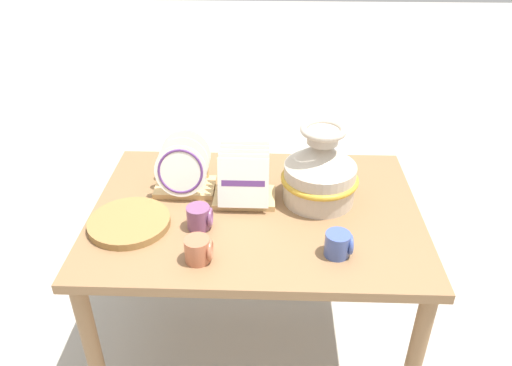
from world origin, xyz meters
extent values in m
plane|color=#B2ADA3|center=(0.00, 0.00, 0.00)|extent=(14.00, 14.00, 0.00)
cube|color=olive|center=(0.00, 0.00, 0.72)|extent=(1.19, 0.85, 0.03)
cylinder|color=olive|center=(-0.55, -0.37, 0.35)|extent=(0.06, 0.06, 0.70)
cylinder|color=olive|center=(-0.55, 0.37, 0.35)|extent=(0.06, 0.06, 0.70)
cylinder|color=olive|center=(0.55, 0.37, 0.35)|extent=(0.06, 0.06, 0.70)
cylinder|color=beige|center=(0.23, 0.07, 0.81)|extent=(0.26, 0.26, 0.15)
cone|color=beige|center=(0.23, 0.07, 0.93)|extent=(0.26, 0.26, 0.09)
cylinder|color=beige|center=(0.23, 0.07, 1.00)|extent=(0.11, 0.11, 0.05)
torus|color=beige|center=(0.23, 0.07, 1.02)|extent=(0.16, 0.16, 0.02)
torus|color=gold|center=(0.23, 0.07, 0.83)|extent=(0.29, 0.29, 0.02)
cube|color=tan|center=(-0.28, 0.12, 0.75)|extent=(0.23, 0.15, 0.02)
cylinder|color=tan|center=(-0.36, 0.18, 0.79)|extent=(0.01, 0.01, 0.06)
cylinder|color=tan|center=(-0.20, 0.18, 0.79)|extent=(0.01, 0.01, 0.06)
cylinder|color=white|center=(-0.28, 0.06, 0.86)|extent=(0.19, 0.06, 0.19)
torus|color=#5B3375|center=(-0.28, 0.05, 0.86)|extent=(0.17, 0.06, 0.16)
cylinder|color=white|center=(-0.28, 0.12, 0.86)|extent=(0.19, 0.06, 0.19)
cylinder|color=white|center=(-0.28, 0.18, 0.86)|extent=(0.19, 0.06, 0.19)
cube|color=tan|center=(-0.05, 0.05, 0.75)|extent=(0.23, 0.15, 0.02)
cylinder|color=tan|center=(-0.12, 0.11, 0.79)|extent=(0.01, 0.01, 0.06)
cylinder|color=tan|center=(0.03, 0.11, 0.79)|extent=(0.01, 0.01, 0.06)
cube|color=white|center=(-0.05, -0.01, 0.85)|extent=(0.18, 0.06, 0.18)
cube|color=white|center=(-0.05, 0.02, 0.85)|extent=(0.18, 0.06, 0.18)
cube|color=white|center=(-0.05, 0.05, 0.85)|extent=(0.18, 0.06, 0.18)
cube|color=white|center=(-0.05, 0.09, 0.85)|extent=(0.18, 0.06, 0.18)
cube|color=white|center=(-0.05, 0.12, 0.85)|extent=(0.18, 0.06, 0.18)
cube|color=#5B3375|center=(-0.05, -0.01, 0.85)|extent=(0.15, 0.01, 0.02)
cylinder|color=olive|center=(-0.44, -0.12, 0.74)|extent=(0.28, 0.28, 0.01)
cylinder|color=olive|center=(-0.44, -0.12, 0.75)|extent=(0.28, 0.28, 0.01)
cylinder|color=olive|center=(-0.44, -0.12, 0.76)|extent=(0.28, 0.28, 0.01)
cylinder|color=#7A4770|center=(-0.19, -0.12, 0.78)|extent=(0.08, 0.08, 0.08)
torus|color=#7A4770|center=(-0.15, -0.12, 0.78)|extent=(0.01, 0.07, 0.07)
cylinder|color=#42569E|center=(0.27, -0.25, 0.78)|extent=(0.08, 0.08, 0.08)
torus|color=#42569E|center=(0.31, -0.25, 0.78)|extent=(0.01, 0.07, 0.07)
cylinder|color=#B76647|center=(-0.17, -0.29, 0.78)|extent=(0.08, 0.08, 0.08)
torus|color=#B76647|center=(-0.13, -0.29, 0.78)|extent=(0.01, 0.07, 0.07)
camera|label=1|loc=(0.05, -1.50, 1.78)|focal=35.00mm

